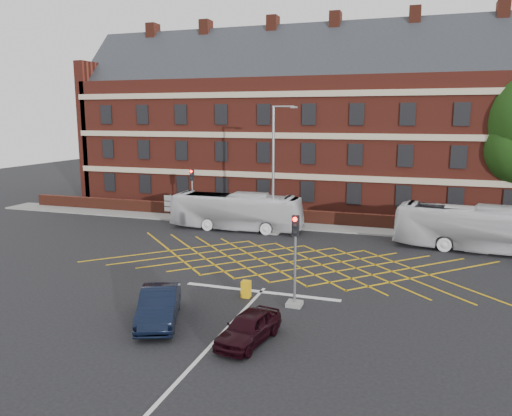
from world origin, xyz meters
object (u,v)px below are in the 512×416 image
(bus_left, at_px, (236,211))
(street_lamp, at_px, (274,190))
(traffic_light_near, at_px, (295,269))
(car_maroon, at_px, (249,327))
(bus_right, at_px, (481,229))
(direction_signs, at_px, (170,204))
(car_navy, at_px, (159,306))
(traffic_light_far, at_px, (192,199))
(utility_cabinet, at_px, (246,289))

(bus_left, relative_size, street_lamp, 1.09)
(traffic_light_near, bearing_deg, car_maroon, -100.56)
(bus_right, distance_m, direction_signs, 23.78)
(car_navy, bearing_deg, bus_left, 77.45)
(bus_left, bearing_deg, traffic_light_far, 63.23)
(traffic_light_near, xyz_separation_m, street_lamp, (-4.98, 13.59, 1.50))
(bus_left, distance_m, street_lamp, 3.66)
(utility_cabinet, bearing_deg, bus_right, 47.55)
(bus_left, xyz_separation_m, bus_right, (17.22, -0.97, 0.07))
(car_navy, height_order, traffic_light_far, traffic_light_far)
(bus_right, height_order, traffic_light_far, traffic_light_far)
(car_maroon, relative_size, traffic_light_far, 0.82)
(car_maroon, xyz_separation_m, traffic_light_far, (-12.17, 20.59, 1.16))
(direction_signs, height_order, utility_cabinet, direction_signs)
(car_maroon, height_order, traffic_light_far, traffic_light_far)
(direction_signs, bearing_deg, street_lamp, -11.08)
(bus_right, distance_m, car_navy, 21.81)
(bus_right, bearing_deg, traffic_light_near, 151.97)
(street_lamp, bearing_deg, car_navy, -90.18)
(bus_right, relative_size, traffic_light_far, 2.51)
(traffic_light_near, distance_m, utility_cabinet, 2.87)
(car_maroon, xyz_separation_m, utility_cabinet, (-1.72, 4.56, -0.19))
(car_navy, bearing_deg, street_lamp, 67.31)
(car_maroon, distance_m, traffic_light_near, 4.42)
(car_maroon, distance_m, traffic_light_far, 23.95)
(bus_left, relative_size, traffic_light_far, 2.40)
(traffic_light_near, height_order, street_lamp, street_lamp)
(traffic_light_near, bearing_deg, traffic_light_far, 128.31)
(traffic_light_far, bearing_deg, bus_left, -26.19)
(bus_right, distance_m, traffic_light_far, 22.31)
(bus_left, xyz_separation_m, direction_signs, (-6.43, 1.44, -0.05))
(traffic_light_far, height_order, utility_cabinet, traffic_light_far)
(bus_right, bearing_deg, utility_cabinet, 144.41)
(car_maroon, height_order, utility_cabinet, car_maroon)
(bus_right, height_order, car_navy, bus_right)
(bus_right, xyz_separation_m, traffic_light_far, (-22.05, 3.35, 0.27))
(car_maroon, bearing_deg, street_lamp, 113.63)
(car_maroon, bearing_deg, direction_signs, 135.36)
(bus_left, bearing_deg, utility_cabinet, -158.19)
(car_navy, relative_size, traffic_light_near, 1.02)
(bus_right, bearing_deg, traffic_light_far, 88.23)
(bus_right, height_order, street_lamp, street_lamp)
(traffic_light_near, height_order, direction_signs, traffic_light_near)
(street_lamp, distance_m, utility_cabinet, 13.75)
(bus_right, distance_m, car_maroon, 19.89)
(bus_left, bearing_deg, street_lamp, -98.43)
(car_navy, distance_m, car_maroon, 4.31)
(car_maroon, relative_size, utility_cabinet, 4.29)
(car_navy, distance_m, utility_cabinet, 4.68)
(traffic_light_far, relative_size, direction_signs, 1.94)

